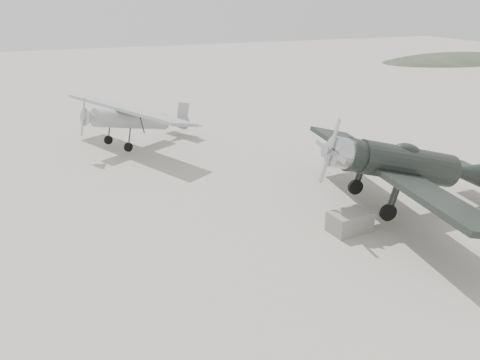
# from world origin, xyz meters

# --- Properties ---
(ground) EXTENTS (160.00, 160.00, 0.00)m
(ground) POSITION_xyz_m (0.00, 0.00, 0.00)
(ground) COLOR #A39C90
(ground) RESTS_ON ground
(hill_northeast) EXTENTS (32.00, 16.00, 5.20)m
(hill_northeast) POSITION_xyz_m (50.00, 40.00, 0.00)
(hill_northeast) COLOR #323B2B
(hill_northeast) RESTS_ON ground
(lowwing_monoplane) EXTENTS (9.50, 13.28, 4.27)m
(lowwing_monoplane) POSITION_xyz_m (5.53, -1.33, 2.26)
(lowwing_monoplane) COLOR black
(lowwing_monoplane) RESTS_ON ground
(highwing_monoplane) EXTENTS (8.71, 11.29, 3.30)m
(highwing_monoplane) POSITION_xyz_m (-4.42, 13.61, 2.07)
(highwing_monoplane) COLOR gray
(highwing_monoplane) RESTS_ON ground
(equipment_block) EXTENTS (1.89, 1.30, 0.89)m
(equipment_block) POSITION_xyz_m (1.81, -2.00, 0.44)
(equipment_block) COLOR slate
(equipment_block) RESTS_ON ground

